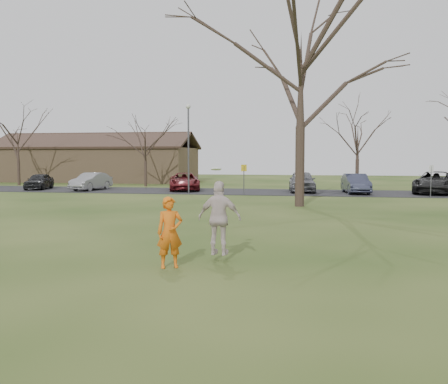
{
  "coord_description": "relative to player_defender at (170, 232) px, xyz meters",
  "views": [
    {
      "loc": [
        2.95,
        -11.75,
        2.64
      ],
      "look_at": [
        0.0,
        4.0,
        1.5
      ],
      "focal_mm": 40.34,
      "sensor_mm": 36.0,
      "label": 1
    }
  ],
  "objects": [
    {
      "name": "player_defender",
      "position": [
        0.0,
        0.0,
        0.0
      ],
      "size": [
        0.73,
        0.63,
        1.69
      ],
      "primitive_type": "imported",
      "rotation": [
        0.0,
        0.0,
        0.45
      ],
      "color": "#D65F11",
      "rests_on": "ground"
    },
    {
      "name": "car_2",
      "position": [
        -6.61,
        25.75,
        -0.14
      ],
      "size": [
        3.48,
        5.25,
        1.34
      ],
      "primitive_type": "imported",
      "rotation": [
        0.0,
        0.0,
        0.28
      ],
      "color": "maroon",
      "rests_on": "parking_strip"
    },
    {
      "name": "car_4",
      "position": [
        2.28,
        25.84,
        -0.03
      ],
      "size": [
        2.2,
        4.68,
        1.55
      ],
      "primitive_type": "imported",
      "rotation": [
        0.0,
        0.0,
        0.08
      ],
      "color": "slate",
      "rests_on": "parking_strip"
    },
    {
      "name": "big_tree",
      "position": [
        2.48,
        15.4,
        6.16
      ],
      "size": [
        9.0,
        9.0,
        14.0
      ],
      "primitive_type": null,
      "color": "#352821",
      "rests_on": "ground"
    },
    {
      "name": "ground",
      "position": [
        0.48,
        0.4,
        -0.84
      ],
      "size": [
        120.0,
        120.0,
        0.0
      ],
      "primitive_type": "plane",
      "color": "#1E380F",
      "rests_on": "ground"
    },
    {
      "name": "sign_white",
      "position": [
        10.48,
        22.4,
        0.61
      ],
      "size": [
        0.35,
        0.35,
        2.08
      ],
      "color": "#47474C",
      "rests_on": "ground"
    },
    {
      "name": "sign_yellow",
      "position": [
        -1.52,
        22.4,
        0.61
      ],
      "size": [
        0.35,
        0.35,
        2.08
      ],
      "color": "#47474C",
      "rests_on": "ground"
    },
    {
      "name": "car_0",
      "position": [
        -18.25,
        24.97,
        -0.17
      ],
      "size": [
        2.29,
        3.98,
        1.27
      ],
      "primitive_type": "imported",
      "rotation": [
        0.0,
        0.0,
        0.22
      ],
      "color": "black",
      "rests_on": "parking_strip"
    },
    {
      "name": "parking_strip",
      "position": [
        0.48,
        25.4,
        -0.82
      ],
      "size": [
        62.0,
        6.5,
        0.04
      ],
      "primitive_type": "cube",
      "color": "black",
      "rests_on": "ground"
    },
    {
      "name": "car_6",
      "position": [
        11.5,
        25.85,
        -0.03
      ],
      "size": [
        4.15,
        6.09,
        1.55
      ],
      "primitive_type": "imported",
      "rotation": [
        0.0,
        0.0,
        -0.31
      ],
      "color": "black",
      "rests_on": "parking_strip"
    },
    {
      "name": "car_5",
      "position": [
        6.04,
        25.05,
        -0.12
      ],
      "size": [
        1.95,
        4.31,
        1.37
      ],
      "primitive_type": "imported",
      "rotation": [
        0.0,
        0.0,
        0.12
      ],
      "color": "#313449",
      "rests_on": "parking_strip"
    },
    {
      "name": "car_1",
      "position": [
        -13.8,
        24.84,
        -0.14
      ],
      "size": [
        1.96,
        4.21,
        1.33
      ],
      "primitive_type": "imported",
      "rotation": [
        0.0,
        0.0,
        -0.14
      ],
      "color": "gray",
      "rests_on": "parking_strip"
    },
    {
      "name": "small_tree_row",
      "position": [
        4.86,
        30.46,
        3.05
      ],
      "size": [
        55.0,
        5.9,
        8.5
      ],
      "color": "#352821",
      "rests_on": "ground"
    },
    {
      "name": "lamp_post",
      "position": [
        -5.52,
        22.9,
        3.12
      ],
      "size": [
        0.34,
        0.34,
        6.27
      ],
      "color": "#47474C",
      "rests_on": "ground"
    },
    {
      "name": "catching_play",
      "position": [
        1.01,
        0.98,
        0.25
      ],
      "size": [
        1.12,
        0.52,
        2.21
      ],
      "color": "beige",
      "rests_on": "ground"
    },
    {
      "name": "building",
      "position": [
        -19.52,
        38.4,
        1.09
      ],
      "size": [
        20.6,
        8.5,
        5.14
      ],
      "color": "#8C6D4C",
      "rests_on": "ground"
    }
  ]
}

